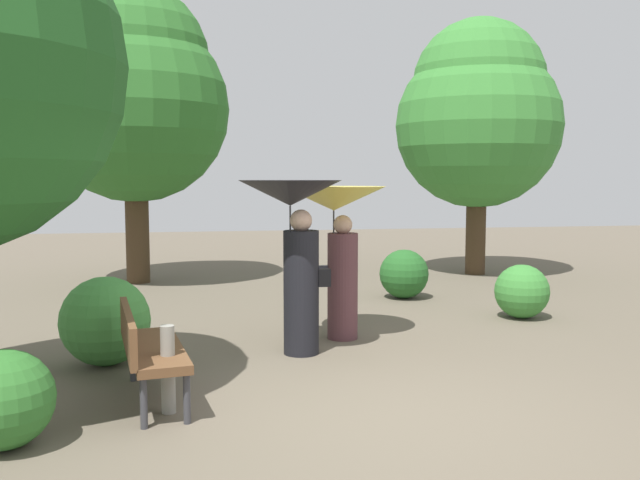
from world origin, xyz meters
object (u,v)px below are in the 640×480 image
Objects in this scene: person_right at (336,223)px; tree_near_left at (134,93)px; person_left at (295,230)px; tree_near_right at (478,113)px; park_bench at (147,345)px; path_marker_post at (168,369)px.

tree_near_left reaches higher than person_right.
tree_near_right is (4.60, 5.64, 1.91)m from person_left.
person_left is at bearing -68.76° from tree_near_left.
tree_near_left is at bearing 27.90° from person_left.
path_marker_post is at bearing -158.89° from park_bench.
path_marker_post is (-1.94, -2.35, -1.06)m from person_right.
person_left is 1.26× the size of park_bench.
person_right is 6.19m from tree_near_left.
tree_near_left is (-2.82, 5.07, 2.14)m from person_right.
tree_near_right reaches higher than person_left.
tree_near_left is at bearing 35.72° from person_right.
tree_near_right is 9.90m from path_marker_post.
person_right reaches higher than path_marker_post.
person_left is 7.52m from tree_near_right.
person_left is 6.49m from tree_near_left.
park_bench is 0.30× the size of tree_near_right.
tree_near_right is 6.91× the size of path_marker_post.
person_left is 0.87m from person_right.
tree_near_left is 6.82m from tree_near_right.
tree_near_left is 7.41× the size of path_marker_post.
person_right is 0.34× the size of tree_near_left.
path_marker_post is at bearing 147.17° from person_right.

